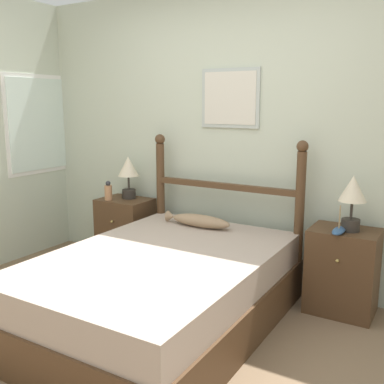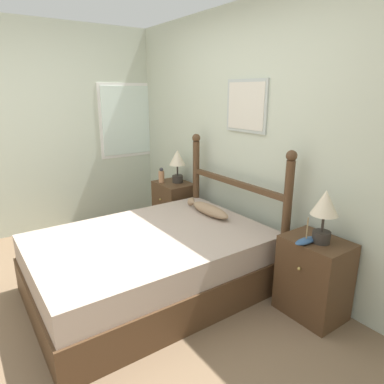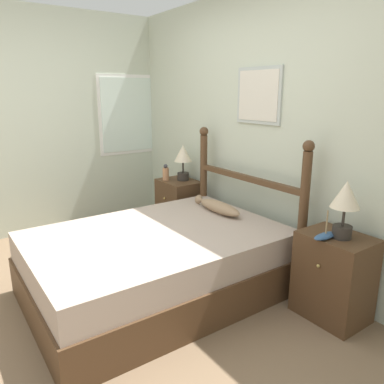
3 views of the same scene
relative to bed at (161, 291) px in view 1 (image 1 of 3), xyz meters
The scene contains 11 objects.
ground_plane 0.65m from the bed, 85.68° to the right, with size 16.00×16.00×0.00m, color #7A6047.
wall_back 1.52m from the bed, 87.77° to the left, with size 6.40×0.08×2.55m.
bed is the anchor object (origin of this frame).
headboard 1.06m from the bed, 90.00° to the left, with size 1.43×0.09×1.28m.
nightstand_left 1.37m from the bed, 139.36° to the left, with size 0.49×0.40×0.65m.
nightstand_right 1.37m from the bed, 40.64° to the left, with size 0.49×0.40×0.65m.
table_lamp_left 1.53m from the bed, 137.42° to the left, with size 0.20×0.20×0.41m.
table_lamp_right 1.53m from the bed, 39.07° to the left, with size 0.20×0.20×0.41m.
bottle 1.46m from the bed, 145.72° to the left, with size 0.07×0.07×0.19m.
model_boat 1.34m from the bed, 37.17° to the left, with size 0.08×0.23×0.20m.
fish_pillow 0.81m from the bed, 99.14° to the left, with size 0.60×0.15×0.10m.
Camera 1 is at (1.66, -1.83, 1.57)m, focal length 42.00 mm.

